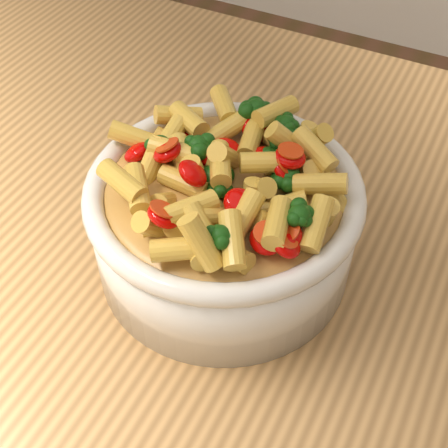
% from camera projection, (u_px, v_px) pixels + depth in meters
% --- Properties ---
extents(table, '(1.20, 0.80, 0.90)m').
position_uv_depth(table, '(256.00, 325.00, 0.65)').
color(table, tan).
rests_on(table, ground).
extents(serving_bowl, '(0.23, 0.23, 0.10)m').
position_uv_depth(serving_bowl, '(224.00, 223.00, 0.54)').
color(serving_bowl, silver).
rests_on(serving_bowl, table).
extents(pasta_salad, '(0.19, 0.19, 0.04)m').
position_uv_depth(pasta_salad, '(224.00, 169.00, 0.50)').
color(pasta_salad, gold).
rests_on(pasta_salad, serving_bowl).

